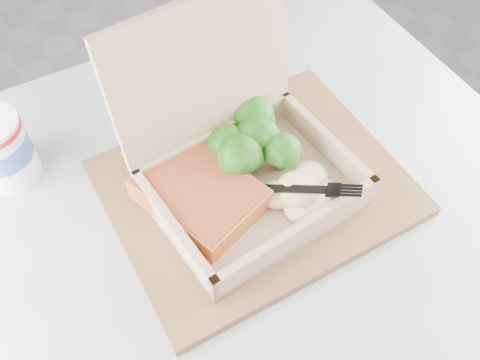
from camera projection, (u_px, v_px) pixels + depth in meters
name	position (u px, v px, depth m)	size (l,w,h in m)	color
floor	(307.00, 275.00, 1.39)	(4.00, 4.00, 0.00)	#98999E
cafe_table	(266.00, 274.00, 0.81)	(0.80, 0.80, 0.71)	black
serving_tray	(255.00, 188.00, 0.68)	(0.36, 0.29, 0.02)	brown
takeout_container	(237.00, 151.00, 0.63)	(0.27, 0.25, 0.22)	tan
salmon_fillet	(200.00, 194.00, 0.63)	(0.11, 0.14, 0.03)	orange
broccoli_pile	(257.00, 141.00, 0.67)	(0.13, 0.13, 0.05)	#2D7319
mashed_potatoes	(298.00, 190.00, 0.63)	(0.09, 0.08, 0.03)	beige
plastic_fork	(270.00, 186.00, 0.63)	(0.12, 0.10, 0.03)	black
receipt	(179.00, 99.00, 0.78)	(0.08, 0.14, 0.00)	white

